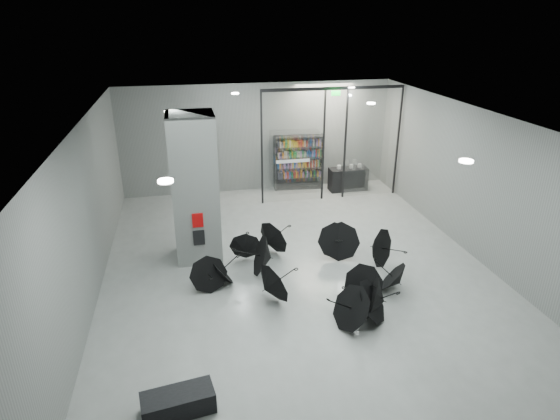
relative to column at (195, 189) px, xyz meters
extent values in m
plane|color=gray|center=(2.50, -2.00, -2.00)|extent=(14.00, 14.00, 0.00)
cube|color=slate|center=(2.50, -2.00, 2.00)|extent=(10.00, 14.00, 0.02)
cube|color=#5F615F|center=(2.50, 5.00, 0.00)|extent=(10.00, 0.02, 4.00)
cube|color=#5F615F|center=(-2.50, -2.00, 0.00)|extent=(0.02, 14.00, 4.00)
cube|color=#5F615F|center=(7.50, -2.00, 0.00)|extent=(0.02, 14.00, 4.00)
cube|color=slate|center=(0.00, 0.00, 0.00)|extent=(1.20, 1.20, 4.00)
cube|color=#A50A07|center=(0.00, -0.62, -0.65)|extent=(0.28, 0.04, 0.38)
cube|color=black|center=(0.00, -0.62, -1.15)|extent=(0.30, 0.03, 0.42)
cube|color=#0CE533|center=(4.90, 3.30, 1.82)|extent=(0.30, 0.06, 0.15)
cube|color=silver|center=(3.50, 3.50, 0.00)|extent=(2.20, 0.02, 3.95)
cube|color=silver|center=(6.40, 3.50, 0.00)|extent=(2.00, 0.02, 3.95)
cube|color=black|center=(2.40, 3.50, 0.00)|extent=(0.06, 0.06, 4.00)
cube|color=black|center=(4.60, 3.50, 0.00)|extent=(0.06, 0.06, 4.00)
cube|color=black|center=(5.40, 3.50, 0.00)|extent=(0.06, 0.06, 4.00)
cube|color=black|center=(7.40, 3.50, 0.00)|extent=(0.06, 0.06, 4.00)
cube|color=black|center=(4.90, 3.50, 1.95)|extent=(5.00, 0.08, 0.10)
cube|color=black|center=(-0.63, -5.58, -1.80)|extent=(1.28, 0.69, 0.39)
cube|color=black|center=(5.84, 4.18, -1.57)|extent=(1.45, 0.59, 0.86)
camera|label=1|loc=(-0.18, -11.85, 4.31)|focal=30.05mm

